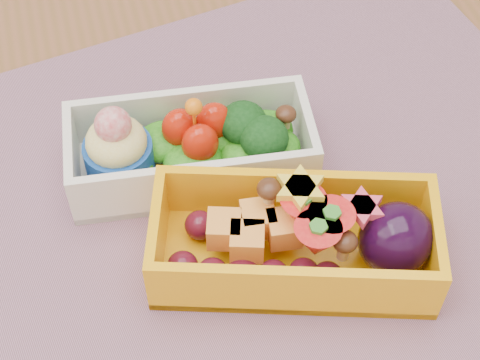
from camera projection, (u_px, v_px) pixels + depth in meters
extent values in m
cube|color=brown|center=(187.00, 208.00, 0.61)|extent=(1.20, 0.80, 0.04)
cube|color=gray|center=(232.00, 219.00, 0.58)|extent=(0.64, 0.53, 0.00)
cube|color=white|center=(191.00, 148.00, 0.59)|extent=(0.19, 0.10, 0.05)
ellipsoid|color=#4EB224|center=(191.00, 154.00, 0.59)|extent=(0.18, 0.09, 0.02)
cylinder|color=#1546A0|center=(120.00, 160.00, 0.58)|extent=(0.05, 0.05, 0.03)
sphere|color=red|center=(113.00, 125.00, 0.55)|extent=(0.03, 0.03, 0.03)
ellipsoid|color=#BA1907|center=(180.00, 128.00, 0.58)|extent=(0.03, 0.02, 0.03)
ellipsoid|color=#BA1907|center=(200.00, 143.00, 0.57)|extent=(0.03, 0.02, 0.03)
ellipsoid|color=#BA1907|center=(214.00, 122.00, 0.59)|extent=(0.03, 0.02, 0.03)
sphere|color=orange|center=(194.00, 107.00, 0.56)|extent=(0.01, 0.01, 0.01)
ellipsoid|color=black|center=(243.00, 123.00, 0.59)|extent=(0.04, 0.04, 0.03)
ellipsoid|color=black|center=(264.00, 138.00, 0.58)|extent=(0.04, 0.04, 0.03)
ellipsoid|color=#3F2111|center=(286.00, 114.00, 0.59)|extent=(0.02, 0.02, 0.01)
cube|color=#FBAB0C|center=(294.00, 241.00, 0.54)|extent=(0.21, 0.14, 0.05)
ellipsoid|color=#4F0E1F|center=(235.00, 252.00, 0.54)|extent=(0.11, 0.08, 0.02)
cube|color=orange|center=(253.00, 229.00, 0.53)|extent=(0.06, 0.05, 0.02)
cone|color=red|center=(302.00, 213.00, 0.53)|extent=(0.04, 0.04, 0.03)
cone|color=red|center=(330.00, 228.00, 0.52)|extent=(0.04, 0.04, 0.03)
cone|color=red|center=(316.00, 242.00, 0.51)|extent=(0.04, 0.04, 0.03)
cylinder|color=yellow|center=(300.00, 188.00, 0.52)|extent=(0.04, 0.04, 0.01)
cylinder|color=#E53F5B|center=(362.00, 208.00, 0.52)|extent=(0.03, 0.03, 0.01)
ellipsoid|color=#3F2111|center=(268.00, 205.00, 0.54)|extent=(0.02, 0.02, 0.01)
ellipsoid|color=#3F2111|center=(344.00, 249.00, 0.52)|extent=(0.02, 0.02, 0.01)
ellipsoid|color=black|center=(396.00, 240.00, 0.53)|extent=(0.05, 0.05, 0.05)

